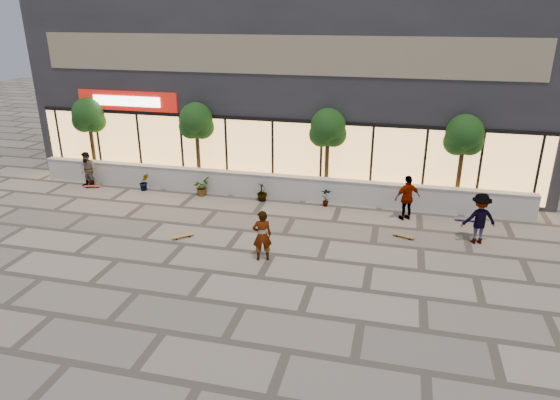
% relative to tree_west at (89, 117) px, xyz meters
% --- Properties ---
extents(ground, '(80.00, 80.00, 0.00)m').
position_rel_tree_west_xyz_m(ground, '(9.00, -7.70, -2.99)').
color(ground, gray).
rests_on(ground, ground).
extents(planter_wall, '(22.00, 0.42, 1.04)m').
position_rel_tree_west_xyz_m(planter_wall, '(9.00, -0.70, -2.46)').
color(planter_wall, beige).
rests_on(planter_wall, ground).
extents(retail_building, '(24.00, 9.17, 8.50)m').
position_rel_tree_west_xyz_m(retail_building, '(9.00, 4.79, 1.26)').
color(retail_building, '#25262B').
rests_on(retail_building, ground).
extents(shrub_a, '(0.43, 0.29, 0.81)m').
position_rel_tree_west_xyz_m(shrub_a, '(0.50, -1.25, -2.58)').
color(shrub_a, '#133D15').
rests_on(shrub_a, ground).
extents(shrub_b, '(0.57, 0.57, 0.81)m').
position_rel_tree_west_xyz_m(shrub_b, '(3.30, -1.25, -2.58)').
color(shrub_b, '#133D15').
rests_on(shrub_b, ground).
extents(shrub_c, '(0.68, 0.77, 0.81)m').
position_rel_tree_west_xyz_m(shrub_c, '(6.10, -1.25, -2.58)').
color(shrub_c, '#133D15').
rests_on(shrub_c, ground).
extents(shrub_d, '(0.64, 0.64, 0.81)m').
position_rel_tree_west_xyz_m(shrub_d, '(8.90, -1.25, -2.58)').
color(shrub_d, '#133D15').
rests_on(shrub_d, ground).
extents(shrub_e, '(0.46, 0.35, 0.81)m').
position_rel_tree_west_xyz_m(shrub_e, '(11.70, -1.25, -2.58)').
color(shrub_e, '#133D15').
rests_on(shrub_e, ground).
extents(tree_west, '(1.60, 1.50, 3.92)m').
position_rel_tree_west_xyz_m(tree_west, '(0.00, 0.00, 0.00)').
color(tree_west, '#413117').
rests_on(tree_west, ground).
extents(tree_midwest, '(1.60, 1.50, 3.92)m').
position_rel_tree_west_xyz_m(tree_midwest, '(5.50, 0.00, 0.00)').
color(tree_midwest, '#413117').
rests_on(tree_midwest, ground).
extents(tree_mideast, '(1.60, 1.50, 3.92)m').
position_rel_tree_west_xyz_m(tree_mideast, '(11.50, 0.00, 0.00)').
color(tree_mideast, '#413117').
rests_on(tree_mideast, ground).
extents(tree_east, '(1.60, 1.50, 3.92)m').
position_rel_tree_west_xyz_m(tree_east, '(17.00, 0.00, 0.00)').
color(tree_east, '#413117').
rests_on(tree_east, ground).
extents(skater_center, '(0.75, 0.63, 1.75)m').
position_rel_tree_west_xyz_m(skater_center, '(10.39, -6.51, -2.11)').
color(skater_center, white).
rests_on(skater_center, ground).
extents(skater_left, '(0.82, 0.64, 1.66)m').
position_rel_tree_west_xyz_m(skater_left, '(0.56, -1.40, -2.15)').
color(skater_left, '#8A7059').
rests_on(skater_left, ground).
extents(skater_right_near, '(1.14, 0.91, 1.81)m').
position_rel_tree_west_xyz_m(skater_right_near, '(14.99, -1.88, -2.08)').
color(skater_right_near, silver).
rests_on(skater_right_near, ground).
extents(skater_right_far, '(1.34, 0.98, 1.85)m').
position_rel_tree_west_xyz_m(skater_right_far, '(17.45, -3.45, -2.06)').
color(skater_right_far, maroon).
rests_on(skater_right_far, ground).
extents(skateboard_center, '(0.73, 0.71, 0.10)m').
position_rel_tree_west_xyz_m(skateboard_center, '(7.11, -5.60, -2.90)').
color(skateboard_center, olive).
rests_on(skateboard_center, ground).
extents(skateboard_left, '(0.78, 0.41, 0.09)m').
position_rel_tree_west_xyz_m(skateboard_left, '(0.74, -1.50, -2.91)').
color(skateboard_left, red).
rests_on(skateboard_left, ground).
extents(skateboard_right_near, '(0.81, 0.45, 0.10)m').
position_rel_tree_west_xyz_m(skateboard_right_near, '(14.94, -3.66, -2.91)').
color(skateboard_right_near, olive).
rests_on(skateboard_right_near, ground).
extents(skateboard_right_far, '(0.83, 0.25, 0.10)m').
position_rel_tree_west_xyz_m(skateboard_right_far, '(17.30, -1.50, -2.90)').
color(skateboard_right_far, '#604783').
rests_on(skateboard_right_far, ground).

